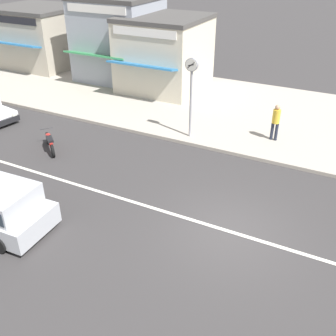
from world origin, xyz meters
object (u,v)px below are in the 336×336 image
object	(u,v)px
shopfront_mid_block	(119,38)
pedestrian_near_clock	(276,120)
shopfront_corner_warung	(40,36)
motorcycle_0	(50,141)
street_clock	(192,81)
shopfront_far_kios	(165,53)

from	to	relation	value
shopfront_mid_block	pedestrian_near_clock	bearing A→B (deg)	-22.91
shopfront_mid_block	shopfront_corner_warung	bearing A→B (deg)	176.83
motorcycle_0	pedestrian_near_clock	size ratio (longest dim) A/B	0.92
pedestrian_near_clock	shopfront_corner_warung	bearing A→B (deg)	164.25
street_clock	shopfront_corner_warung	xyz separation A→B (m)	(-15.20, 6.71, -0.63)
shopfront_corner_warung	street_clock	bearing A→B (deg)	-23.82
motorcycle_0	shopfront_corner_warung	xyz separation A→B (m)	(-10.11, 10.61, 1.77)
pedestrian_near_clock	shopfront_corner_warung	world-z (taller)	shopfront_corner_warung
motorcycle_0	shopfront_far_kios	distance (m)	9.95
street_clock	shopfront_far_kios	distance (m)	7.33
pedestrian_near_clock	shopfront_mid_block	bearing A→B (deg)	157.09
motorcycle_0	street_clock	xyz separation A→B (m)	(5.09, 3.90, 2.40)
motorcycle_0	street_clock	bearing A→B (deg)	37.49
motorcycle_0	shopfront_mid_block	xyz separation A→B (m)	(-2.91, 10.21, 2.31)
street_clock	shopfront_mid_block	size ratio (longest dim) A/B	0.71
motorcycle_0	shopfront_far_kios	xyz separation A→B (m)	(0.69, 9.74, 1.88)
pedestrian_near_clock	motorcycle_0	bearing A→B (deg)	-148.59
shopfront_far_kios	shopfront_corner_warung	bearing A→B (deg)	175.39
motorcycle_0	shopfront_mid_block	world-z (taller)	shopfront_mid_block
shopfront_far_kios	street_clock	bearing A→B (deg)	-53.00
pedestrian_near_clock	shopfront_mid_block	size ratio (longest dim) A/B	0.33
motorcycle_0	pedestrian_near_clock	world-z (taller)	pedestrian_near_clock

